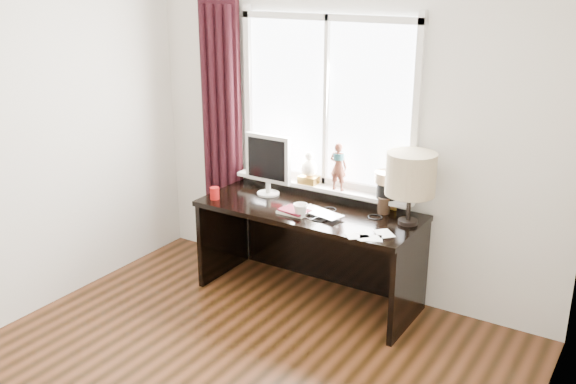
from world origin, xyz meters
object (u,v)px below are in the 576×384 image
Objects in this scene: laptop at (321,214)px; red_cup at (215,193)px; mug at (301,210)px; monitor at (268,161)px; table_lamp at (411,175)px; desk at (315,234)px.

red_cup reaches higher than laptop.
mug is 0.60m from monitor.
monitor reaches higher than laptop.
table_lamp is (0.71, 0.29, 0.31)m from mug.
table_lamp is at bearing 0.43° from desk.
table_lamp is (0.60, 0.18, 0.35)m from laptop.
monitor reaches higher than mug.
red_cup is at bearing -167.89° from table_lamp.
red_cup is 0.85m from desk.
monitor is 0.94× the size of table_lamp.
red_cup is 1.55m from table_lamp.
mug reaches higher than desk.
table_lamp reaches higher than desk.
desk is (0.73, 0.31, -0.29)m from red_cup.
table_lamp reaches higher than red_cup.
monitor is at bearing -179.82° from table_lamp.
monitor is at bearing 179.75° from desk.
mug is at bearing -157.84° from table_lamp.
laptop is at bearing 42.91° from mug.
table_lamp reaches higher than laptop.
laptop is 0.72× the size of monitor.
table_lamp is (0.75, 0.01, 0.61)m from desk.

